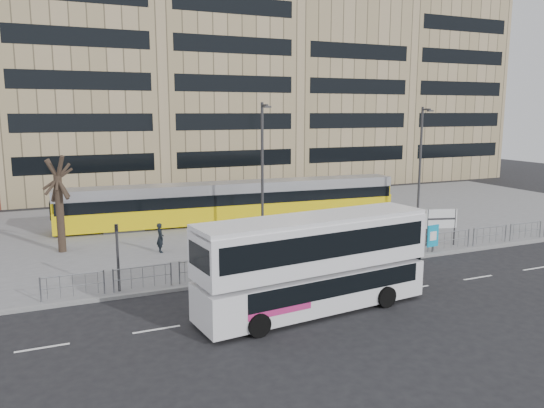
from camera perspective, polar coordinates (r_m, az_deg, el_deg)
name	(u,v)px	position (r m, az deg, el deg)	size (l,w,h in m)	color
ground	(333,270)	(28.06, 6.57, -7.07)	(120.00, 120.00, 0.00)	black
plaza	(250,224)	(38.56, -2.37, -2.20)	(64.00, 24.00, 0.15)	slate
kerb	(332,268)	(28.08, 6.52, -6.90)	(64.00, 0.25, 0.17)	gray
building_row	(188,67)	(59.59, -9.02, 14.38)	(70.40, 18.40, 31.20)	maroon
pedestrian_barrier	(361,246)	(29.22, 9.52, -4.46)	(32.07, 0.07, 1.10)	gray
road_markings	(395,291)	(25.42, 13.12, -9.09)	(62.00, 0.12, 0.01)	white
double_decker_bus	(314,260)	(21.84, 4.54, -6.08)	(10.21, 3.38, 4.01)	silver
tram	(235,202)	(38.97, -3.98, 0.24)	(25.07, 3.99, 2.94)	yellow
station_sign	(441,220)	(33.53, 17.75, -1.70)	(1.88, 0.61, 2.23)	#2D2D30
ad_panel	(433,236)	(31.95, 16.92, -3.33)	(0.85, 0.17, 1.59)	#2D2D30
pedestrian	(160,238)	(31.18, -11.93, -3.57)	(0.63, 0.41, 1.72)	black
traffic_light_west	(117,249)	(24.73, -16.30, -4.64)	(0.19, 0.22, 3.10)	#2D2D30
lamp_post_west	(263,165)	(33.93, -1.02, 4.27)	(0.45, 1.04, 8.60)	#2D2D30
lamp_post_east	(421,158)	(41.23, 15.71, 4.74)	(0.45, 1.04, 8.37)	#2D2D30
bare_tree	(56,153)	(32.25, -22.23, 5.07)	(4.32, 4.32, 7.69)	black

